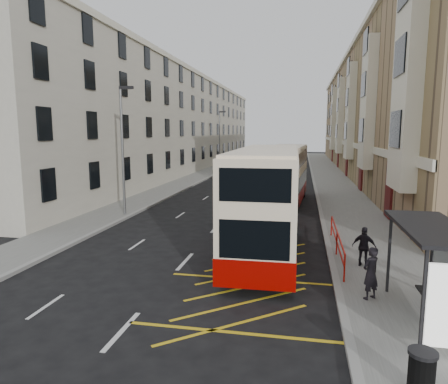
% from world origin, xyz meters
% --- Properties ---
extents(ground, '(200.00, 200.00, 0.00)m').
position_xyz_m(ground, '(0.00, 0.00, 0.00)').
color(ground, black).
rests_on(ground, ground).
extents(pavement_right, '(4.00, 120.00, 0.15)m').
position_xyz_m(pavement_right, '(8.00, 30.00, 0.07)').
color(pavement_right, slate).
rests_on(pavement_right, ground).
extents(pavement_left, '(3.00, 120.00, 0.15)m').
position_xyz_m(pavement_left, '(-7.50, 30.00, 0.07)').
color(pavement_left, slate).
rests_on(pavement_left, ground).
extents(kerb_right, '(0.25, 120.00, 0.15)m').
position_xyz_m(kerb_right, '(6.00, 30.00, 0.07)').
color(kerb_right, gray).
rests_on(kerb_right, ground).
extents(kerb_left, '(0.25, 120.00, 0.15)m').
position_xyz_m(kerb_left, '(-6.00, 30.00, 0.07)').
color(kerb_left, gray).
rests_on(kerb_left, ground).
extents(road_markings, '(10.00, 110.00, 0.01)m').
position_xyz_m(road_markings, '(0.00, 45.00, 0.01)').
color(road_markings, silver).
rests_on(road_markings, ground).
extents(terrace_right, '(10.75, 79.00, 15.25)m').
position_xyz_m(terrace_right, '(14.88, 45.38, 7.52)').
color(terrace_right, '#957756').
rests_on(terrace_right, ground).
extents(terrace_left, '(9.18, 79.00, 13.25)m').
position_xyz_m(terrace_left, '(-13.43, 45.50, 6.52)').
color(terrace_left, beige).
rests_on(terrace_left, ground).
extents(bus_shelter, '(1.65, 4.25, 2.70)m').
position_xyz_m(bus_shelter, '(8.34, -0.39, 2.14)').
color(bus_shelter, black).
rests_on(bus_shelter, pavement_right).
extents(guard_railing, '(0.06, 6.56, 1.01)m').
position_xyz_m(guard_railing, '(6.25, 5.75, 0.86)').
color(guard_railing, '#BA0F05').
rests_on(guard_railing, pavement_right).
extents(street_lamp_near, '(0.93, 0.18, 8.00)m').
position_xyz_m(street_lamp_near, '(-6.35, 12.00, 4.64)').
color(street_lamp_near, slate).
rests_on(street_lamp_near, pavement_left).
extents(street_lamp_far, '(0.93, 0.18, 8.00)m').
position_xyz_m(street_lamp_far, '(-6.35, 42.00, 4.64)').
color(street_lamp_far, slate).
rests_on(street_lamp_far, pavement_left).
extents(double_decker_front, '(2.86, 11.67, 4.64)m').
position_xyz_m(double_decker_front, '(3.18, 6.48, 2.36)').
color(double_decker_front, '#FFE8C4').
rests_on(double_decker_front, ground).
extents(double_decker_rear, '(3.20, 11.02, 4.34)m').
position_xyz_m(double_decker_rear, '(3.52, 18.30, 2.21)').
color(double_decker_rear, '#FFE8C4').
rests_on(double_decker_rear, ground).
extents(litter_bin, '(0.57, 0.57, 0.94)m').
position_xyz_m(litter_bin, '(7.14, -3.53, 0.64)').
color(litter_bin, black).
rests_on(litter_bin, pavement_right).
extents(pedestrian_near, '(0.73, 0.70, 1.68)m').
position_xyz_m(pedestrian_near, '(6.90, 1.17, 0.99)').
color(pedestrian_near, black).
rests_on(pedestrian_near, pavement_right).
extents(pedestrian_far, '(0.99, 0.66, 1.57)m').
position_xyz_m(pedestrian_far, '(7.17, 4.39, 0.93)').
color(pedestrian_far, black).
rests_on(pedestrian_far, pavement_right).
extents(white_van, '(3.02, 5.83, 1.57)m').
position_xyz_m(white_van, '(-5.20, 40.82, 0.79)').
color(white_van, white).
rests_on(white_van, ground).
extents(car_silver, '(1.97, 4.08, 1.34)m').
position_xyz_m(car_silver, '(-2.45, 52.71, 0.67)').
color(car_silver, '#B3B7BC').
rests_on(car_silver, ground).
extents(car_dark, '(2.79, 4.63, 1.44)m').
position_xyz_m(car_dark, '(-4.15, 67.14, 0.72)').
color(car_dark, black).
rests_on(car_dark, ground).
extents(car_red, '(3.24, 5.32, 1.44)m').
position_xyz_m(car_red, '(2.53, 64.36, 0.72)').
color(car_red, '#9F0002').
rests_on(car_red, ground).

